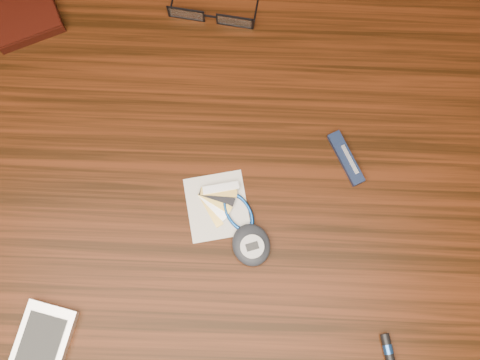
{
  "coord_description": "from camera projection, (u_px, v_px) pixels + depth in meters",
  "views": [
    {
      "loc": [
        0.04,
        -0.15,
        1.57
      ],
      "look_at": [
        0.03,
        0.03,
        0.76
      ],
      "focal_mm": 45.0,
      "sensor_mm": 36.0,
      "label": 1
    }
  ],
  "objects": [
    {
      "name": "eyeglasses",
      "position": [
        211.0,
        13.0,
        0.88
      ],
      "size": [
        0.14,
        0.15,
        0.03
      ],
      "color": "black",
      "rests_on": "desk"
    },
    {
      "name": "pocket_knife",
      "position": [
        346.0,
        158.0,
        0.84
      ],
      "size": [
        0.05,
        0.08,
        0.01
      ],
      "color": "black",
      "rests_on": "desk"
    },
    {
      "name": "ground",
      "position": [
        229.0,
        255.0,
        1.56
      ],
      "size": [
        3.8,
        3.8,
        0.0
      ],
      "primitive_type": "plane",
      "color": "#472814",
      "rests_on": "ground"
    },
    {
      "name": "wallet_and_card",
      "position": [
        25.0,
        16.0,
        0.88
      ],
      "size": [
        0.12,
        0.15,
        0.02
      ],
      "color": "black",
      "rests_on": "desk"
    },
    {
      "name": "pda_phone",
      "position": [
        39.0,
        352.0,
        0.78
      ],
      "size": [
        0.09,
        0.13,
        0.02
      ],
      "color": "silver",
      "rests_on": "desk"
    },
    {
      "name": "desk",
      "position": [
        221.0,
        214.0,
        0.93
      ],
      "size": [
        1.0,
        0.7,
        0.75
      ],
      "color": "#341508",
      "rests_on": "ground"
    },
    {
      "name": "notepad_keys",
      "position": [
        227.0,
        208.0,
        0.82
      ],
      "size": [
        0.11,
        0.11,
        0.01
      ],
      "color": "silver",
      "rests_on": "desk"
    },
    {
      "name": "pedometer",
      "position": [
        251.0,
        245.0,
        0.81
      ],
      "size": [
        0.07,
        0.07,
        0.02
      ],
      "color": "black",
      "rests_on": "desk"
    }
  ]
}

